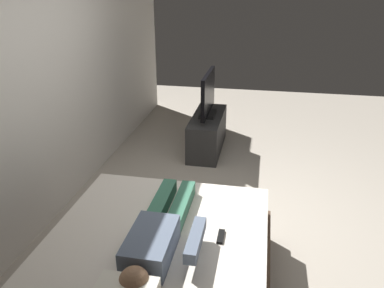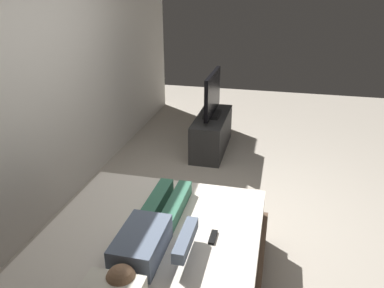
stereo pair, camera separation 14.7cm
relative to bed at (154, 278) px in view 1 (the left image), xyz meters
name	(u,v)px [view 1 (the left image)]	position (x,y,z in m)	size (l,w,h in m)	color
ground_plane	(232,225)	(1.10, -0.46, -0.26)	(10.00, 10.00, 0.00)	#ADA393
back_wall	(61,66)	(1.50, 1.36, 1.14)	(6.40, 0.10, 2.80)	silver
bed	(154,278)	(0.00, 0.00, 0.00)	(1.91, 1.61, 0.54)	brown
person	(159,234)	(0.03, -0.04, 0.36)	(1.26, 0.46, 0.18)	slate
remote	(221,236)	(0.18, -0.44, 0.29)	(0.15, 0.04, 0.02)	black
tv_stand	(207,133)	(2.83, 0.06, -0.01)	(1.10, 0.40, 0.50)	#2D2D2D
tv	(208,95)	(2.83, 0.06, 0.52)	(0.88, 0.20, 0.59)	black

